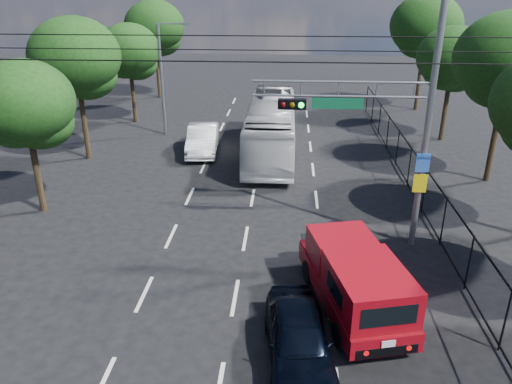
# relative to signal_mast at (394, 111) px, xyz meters

# --- Properties ---
(lane_markings) EXTENTS (6.12, 38.00, 0.01)m
(lane_markings) POSITION_rel_signal_mast_xyz_m (-5.28, 6.01, -5.24)
(lane_markings) COLOR beige
(lane_markings) RESTS_ON ground
(signal_mast) EXTENTS (6.43, 0.39, 9.50)m
(signal_mast) POSITION_rel_signal_mast_xyz_m (0.00, 0.00, 0.00)
(signal_mast) COLOR slate
(signal_mast) RESTS_ON ground
(streetlight_left) EXTENTS (2.09, 0.22, 7.08)m
(streetlight_left) POSITION_rel_signal_mast_xyz_m (-11.62, 14.01, -1.30)
(streetlight_left) COLOR slate
(streetlight_left) RESTS_ON ground
(utility_wires) EXTENTS (22.00, 5.04, 0.74)m
(utility_wires) POSITION_rel_signal_mast_xyz_m (-5.28, 0.84, 1.99)
(utility_wires) COLOR black
(utility_wires) RESTS_ON ground
(fence_right) EXTENTS (0.06, 34.03, 2.00)m
(fence_right) POSITION_rel_signal_mast_xyz_m (2.32, 4.18, -4.21)
(fence_right) COLOR black
(fence_right) RESTS_ON ground
(tree_right_c) EXTENTS (5.10, 5.10, 8.29)m
(tree_right_c) POSITION_rel_signal_mast_xyz_m (6.53, 7.03, 0.49)
(tree_right_c) COLOR black
(tree_right_c) RESTS_ON ground
(tree_right_d) EXTENTS (4.32, 4.32, 7.02)m
(tree_right_d) POSITION_rel_signal_mast_xyz_m (6.13, 14.03, -0.39)
(tree_right_d) COLOR black
(tree_right_d) RESTS_ON ground
(tree_right_e) EXTENTS (5.28, 5.28, 8.58)m
(tree_right_e) POSITION_rel_signal_mast_xyz_m (6.33, 22.03, 0.69)
(tree_right_e) COLOR black
(tree_right_e) RESTS_ON ground
(tree_left_b) EXTENTS (4.08, 4.08, 6.63)m
(tree_left_b) POSITION_rel_signal_mast_xyz_m (-14.47, 2.03, -0.66)
(tree_left_b) COLOR black
(tree_left_b) RESTS_ON ground
(tree_left_c) EXTENTS (4.80, 4.80, 7.80)m
(tree_left_c) POSITION_rel_signal_mast_xyz_m (-15.07, 9.03, 0.15)
(tree_left_c) COLOR black
(tree_left_c) RESTS_ON ground
(tree_left_d) EXTENTS (4.20, 4.20, 6.83)m
(tree_left_d) POSITION_rel_signal_mast_xyz_m (-14.67, 17.03, -0.52)
(tree_left_d) COLOR black
(tree_left_d) RESTS_ON ground
(tree_left_e) EXTENTS (4.92, 4.92, 7.99)m
(tree_left_e) POSITION_rel_signal_mast_xyz_m (-14.87, 25.03, 0.29)
(tree_left_e) COLOR black
(tree_left_e) RESTS_ON ground
(red_pickup) EXTENTS (3.24, 5.92, 2.09)m
(red_pickup) POSITION_rel_signal_mast_xyz_m (-1.56, -4.38, -4.13)
(red_pickup) COLOR black
(red_pickup) RESTS_ON ground
(navy_hatchback) EXTENTS (2.13, 4.36, 1.43)m
(navy_hatchback) POSITION_rel_signal_mast_xyz_m (-3.28, -6.73, -4.53)
(navy_hatchback) COLOR black
(navy_hatchback) RESTS_ON ground
(white_bus) EXTENTS (2.67, 11.27, 3.14)m
(white_bus) POSITION_rel_signal_mast_xyz_m (-4.68, 10.60, -3.67)
(white_bus) COLOR silver
(white_bus) RESTS_ON ground
(white_van) EXTENTS (2.11, 4.94, 1.58)m
(white_van) POSITION_rel_signal_mast_xyz_m (-8.71, 10.53, -4.45)
(white_van) COLOR silver
(white_van) RESTS_ON ground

